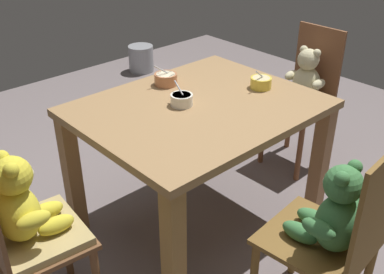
{
  "coord_description": "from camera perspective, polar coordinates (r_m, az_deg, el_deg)",
  "views": [
    {
      "loc": [
        -1.44,
        -1.52,
        1.73
      ],
      "look_at": [
        0.0,
        0.05,
        0.54
      ],
      "focal_mm": 43.11,
      "sensor_mm": 36.0,
      "label": 1
    }
  ],
  "objects": [
    {
      "name": "metal_pail",
      "position": [
        4.81,
        -6.32,
        9.64
      ],
      "size": [
        0.25,
        0.25,
        0.26
      ],
      "primitive_type": "cylinder",
      "color": "#93969B",
      "rests_on": "ground_plane"
    },
    {
      "name": "teddy_chair_near_front",
      "position": [
        1.92,
        17.27,
        -10.14
      ],
      "size": [
        0.44,
        0.45,
        0.94
      ],
      "rotation": [
        0.0,
        0.0,
        1.66
      ],
      "color": "brown",
      "rests_on": "ground_plane"
    },
    {
      "name": "porridge_bowl_terracotta_far_center",
      "position": [
        2.54,
        -3.26,
        7.19
      ],
      "size": [
        0.13,
        0.13,
        0.13
      ],
      "color": "#BB754D",
      "rests_on": "dining_table"
    },
    {
      "name": "porridge_bowl_yellow_near_right",
      "position": [
        2.52,
        8.52,
        6.7
      ],
      "size": [
        0.12,
        0.11,
        0.12
      ],
      "color": "yellow",
      "rests_on": "dining_table"
    },
    {
      "name": "teddy_chair_near_right",
      "position": [
        3.1,
        13.65,
        5.75
      ],
      "size": [
        0.37,
        0.37,
        0.93
      ],
      "rotation": [
        0.0,
        0.0,
        3.15
      ],
      "color": "brown",
      "rests_on": "ground_plane"
    },
    {
      "name": "ground_plane",
      "position": [
        2.73,
        0.72,
        -10.61
      ],
      "size": [
        5.2,
        5.2,
        0.04
      ],
      "color": "slate"
    },
    {
      "name": "teddy_chair_near_left",
      "position": [
        1.97,
        -19.9,
        -9.6
      ],
      "size": [
        0.4,
        0.43,
        0.85
      ],
      "rotation": [
        0.0,
        0.0,
        -0.1
      ],
      "color": "brown",
      "rests_on": "ground_plane"
    },
    {
      "name": "porridge_bowl_white_center",
      "position": [
        2.3,
        -1.29,
        4.66
      ],
      "size": [
        0.11,
        0.12,
        0.11
      ],
      "color": "silver",
      "rests_on": "dining_table"
    },
    {
      "name": "dining_table",
      "position": [
        2.37,
        0.82,
        1.36
      ],
      "size": [
        1.17,
        0.94,
        0.74
      ],
      "color": "#967248",
      "rests_on": "ground_plane"
    }
  ]
}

